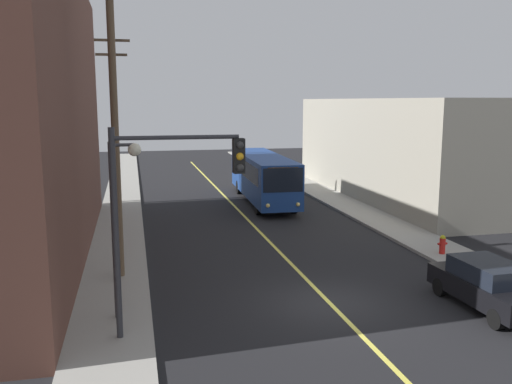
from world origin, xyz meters
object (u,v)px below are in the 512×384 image
(city_bus, at_px, (263,176))
(utility_pole_mid, at_px, (114,110))
(parked_car_black, at_px, (488,284))
(fire_hydrant, at_px, (442,244))
(utility_pole_near, at_px, (114,106))
(traffic_signal_left_corner, at_px, (170,193))
(street_lamp_left, at_px, (120,204))

(city_bus, xyz_separation_m, utility_pole_mid, (-9.73, 1.39, 4.42))
(parked_car_black, xyz_separation_m, fire_hydrant, (1.92, 5.87, -0.26))
(utility_pole_near, bearing_deg, city_bus, 58.16)
(traffic_signal_left_corner, xyz_separation_m, street_lamp_left, (-1.42, 1.54, -0.56))
(traffic_signal_left_corner, bearing_deg, city_bus, 69.74)
(city_bus, distance_m, traffic_signal_left_corner, 22.12)
(utility_pole_mid, bearing_deg, city_bus, -8.11)
(traffic_signal_left_corner, bearing_deg, utility_pole_near, 105.57)
(city_bus, height_order, utility_pole_near, utility_pole_near)
(fire_hydrant, bearing_deg, utility_pole_near, -179.92)
(utility_pole_mid, distance_m, street_lamp_left, 20.63)
(parked_car_black, bearing_deg, fire_hydrant, 71.87)
(city_bus, bearing_deg, street_lamp_left, -115.32)
(parked_car_black, xyz_separation_m, traffic_signal_left_corner, (-10.34, 0.07, 3.46))
(fire_hydrant, bearing_deg, city_bus, 107.41)
(utility_pole_mid, bearing_deg, utility_pole_near, -88.20)
(city_bus, bearing_deg, utility_pole_mid, 171.89)
(city_bus, xyz_separation_m, parked_car_black, (2.73, -20.70, -0.98))
(city_bus, bearing_deg, utility_pole_near, -121.84)
(parked_car_black, distance_m, utility_pole_near, 14.51)
(street_lamp_left, bearing_deg, traffic_signal_left_corner, -47.46)
(street_lamp_left, distance_m, fire_hydrant, 14.67)
(utility_pole_near, xyz_separation_m, traffic_signal_left_corner, (1.61, -5.77, -2.34))
(utility_pole_mid, bearing_deg, parked_car_black, -60.56)
(utility_pole_near, relative_size, traffic_signal_left_corner, 1.99)
(utility_pole_mid, bearing_deg, street_lamp_left, -88.03)
(utility_pole_mid, height_order, street_lamp_left, utility_pole_mid)
(street_lamp_left, bearing_deg, utility_pole_near, 92.61)
(city_bus, relative_size, street_lamp_left, 2.22)
(city_bus, xyz_separation_m, traffic_signal_left_corner, (-7.61, -20.62, 2.49))
(traffic_signal_left_corner, xyz_separation_m, fire_hydrant, (12.26, 5.79, -3.72))
(parked_car_black, height_order, traffic_signal_left_corner, traffic_signal_left_corner)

